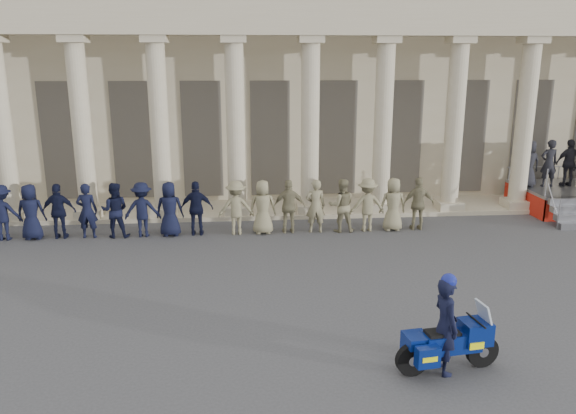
% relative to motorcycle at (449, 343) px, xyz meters
% --- Properties ---
extents(ground, '(90.00, 90.00, 0.00)m').
position_rel_motorcycle_xyz_m(ground, '(-2.58, 2.66, -0.56)').
color(ground, '#3C3C3F').
rests_on(ground, ground).
extents(building, '(40.00, 12.50, 9.00)m').
position_rel_motorcycle_xyz_m(building, '(-2.58, 17.41, 3.97)').
color(building, tan).
rests_on(building, ground).
extents(officer_rank, '(20.16, 0.67, 1.77)m').
position_rel_motorcycle_xyz_m(officer_rank, '(-7.48, 8.66, 0.33)').
color(officer_rank, black).
rests_on(officer_rank, ground).
extents(motorcycle, '(2.00, 0.89, 1.29)m').
position_rel_motorcycle_xyz_m(motorcycle, '(0.00, 0.00, 0.00)').
color(motorcycle, black).
rests_on(motorcycle, ground).
extents(rider, '(0.52, 0.71, 1.90)m').
position_rel_motorcycle_xyz_m(rider, '(-0.11, -0.02, 0.38)').
color(rider, black).
rests_on(rider, ground).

